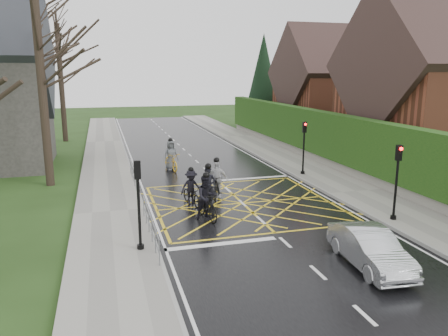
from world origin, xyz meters
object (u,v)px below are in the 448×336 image
cyclist_rear (209,193)px  car (370,248)px  cyclist_lead (171,159)px  cyclist_back (207,201)px  cyclist_mid (191,191)px  cyclist_front (217,183)px

cyclist_rear → car: bearing=-47.8°
cyclist_rear → cyclist_lead: cyclist_lead is taller
cyclist_back → cyclist_mid: (-0.20, 2.18, -0.11)m
cyclist_back → cyclist_front: size_ratio=1.00×
cyclist_front → car: size_ratio=0.56×
cyclist_mid → cyclist_lead: (0.22, 7.47, 0.05)m
cyclist_rear → cyclist_front: same height
cyclist_back → car: cyclist_back is taller
cyclist_lead → car: bearing=-86.8°
cyclist_back → cyclist_front: cyclist_front is taller
cyclist_back → cyclist_mid: 2.19m
cyclist_rear → cyclist_front: bearing=78.1°
cyclist_back → cyclist_mid: bearing=85.3°
cyclist_front → car: cyclist_front is taller
cyclist_front → car: 9.12m
cyclist_mid → cyclist_lead: 7.47m
cyclist_lead → cyclist_rear: bearing=-97.5°
cyclist_mid → car: (4.08, -8.01, -0.04)m
cyclist_rear → car: (3.39, -7.48, -0.05)m
cyclist_back → cyclist_lead: cyclist_lead is taller
cyclist_mid → cyclist_front: 1.57m
cyclist_back → cyclist_lead: (0.02, 9.65, -0.06)m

